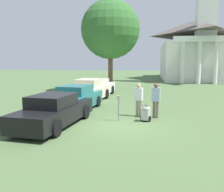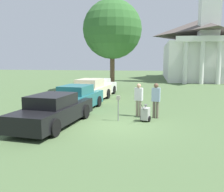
# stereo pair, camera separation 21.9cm
# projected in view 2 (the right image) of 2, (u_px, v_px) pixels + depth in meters

# --- Properties ---
(ground_plane) EXTENTS (120.00, 120.00, 0.00)m
(ground_plane) POSITION_uv_depth(u_px,v_px,m) (114.00, 126.00, 11.47)
(ground_plane) COLOR #4C663D
(parked_car_black) EXTENTS (2.41, 5.40, 1.47)m
(parked_car_black) POSITION_uv_depth(u_px,v_px,m) (54.00, 111.00, 11.51)
(parked_car_black) COLOR black
(parked_car_black) RESTS_ON ground_plane
(parked_car_teal) EXTENTS (2.33, 4.86, 1.52)m
(parked_car_teal) POSITION_uv_depth(u_px,v_px,m) (77.00, 99.00, 15.01)
(parked_car_teal) COLOR #23666B
(parked_car_teal) RESTS_ON ground_plane
(parked_car_cream) EXTENTS (2.35, 5.03, 1.64)m
(parked_car_cream) POSITION_uv_depth(u_px,v_px,m) (90.00, 91.00, 18.26)
(parked_car_cream) COLOR beige
(parked_car_cream) RESTS_ON ground_plane
(parked_car_white) EXTENTS (2.44, 5.01, 1.44)m
(parked_car_white) POSITION_uv_depth(u_px,v_px,m) (99.00, 88.00, 21.01)
(parked_car_white) COLOR silver
(parked_car_white) RESTS_ON ground_plane
(parking_meter) EXTENTS (0.18, 0.09, 1.27)m
(parking_meter) POSITION_uv_depth(u_px,v_px,m) (118.00, 103.00, 12.30)
(parking_meter) COLOR slate
(parking_meter) RESTS_ON ground_plane
(person_worker) EXTENTS (0.47, 0.35, 1.77)m
(person_worker) POSITION_uv_depth(u_px,v_px,m) (139.00, 98.00, 13.32)
(person_worker) COLOR gray
(person_worker) RESTS_ON ground_plane
(person_supervisor) EXTENTS (0.46, 0.30, 1.83)m
(person_supervisor) POSITION_uv_depth(u_px,v_px,m) (156.00, 98.00, 12.88)
(person_supervisor) COLOR #665B4C
(person_supervisor) RESTS_ON ground_plane
(equipment_cart) EXTENTS (0.53, 1.00, 1.00)m
(equipment_cart) POSITION_uv_depth(u_px,v_px,m) (145.00, 114.00, 12.29)
(equipment_cart) COLOR #B2B2AD
(equipment_cart) RESTS_ON ground_plane
(church) EXTENTS (10.22, 17.82, 25.11)m
(church) POSITION_uv_depth(u_px,v_px,m) (199.00, 45.00, 38.64)
(church) COLOR white
(church) RESTS_ON ground_plane
(shade_tree) EXTENTS (5.53, 5.53, 8.62)m
(shade_tree) POSITION_uv_depth(u_px,v_px,m) (112.00, 30.00, 23.44)
(shade_tree) COLOR brown
(shade_tree) RESTS_ON ground_plane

